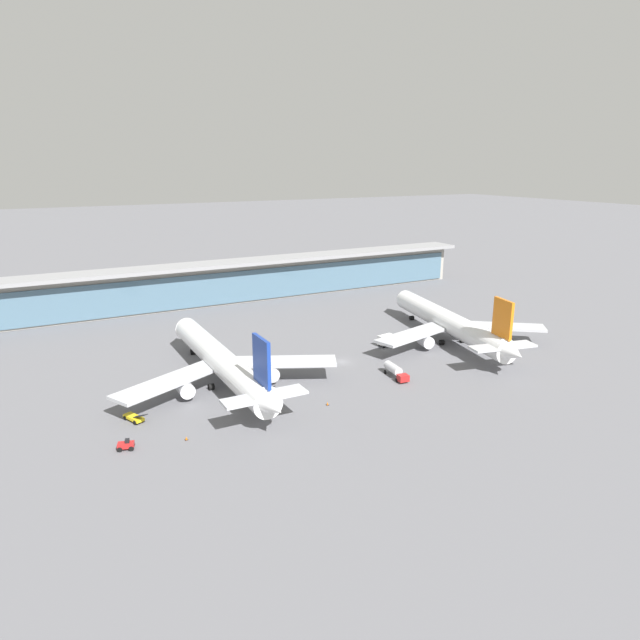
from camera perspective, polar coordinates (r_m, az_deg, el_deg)
ground_plane at (r=143.28m, az=2.20°, el=-4.28°), size 1200.00×1200.00×0.00m
airliner_left_stand at (r=128.84m, az=-9.98°, el=-4.18°), size 51.71×67.04×17.90m
airliner_centre_stand at (r=161.39m, az=13.13°, el=-0.28°), size 50.71×66.81×17.90m
service_truck_near_nose_red at (r=133.77m, az=7.68°, el=-5.12°), size 3.36×8.80×2.95m
service_truck_under_wing_olive at (r=156.56m, az=6.95°, el=-1.98°), size 7.57×3.41×3.10m
service_truck_mid_apron_red at (r=106.89m, az=-19.17°, el=-11.95°), size 3.24×2.50×2.05m
service_truck_by_tail_yellow at (r=117.12m, az=-18.40°, el=-9.42°), size 3.89×6.79×2.70m
service_truck_on_taxiway_yellow at (r=123.96m, az=-6.33°, el=-7.24°), size 5.19×6.24×2.70m
terminal_building at (r=206.38m, az=-8.27°, el=4.06°), size 188.94×12.80×15.20m
safety_cone_alpha at (r=107.51m, az=-13.47°, el=-11.65°), size 0.62×0.62×0.70m
safety_cone_bravo at (r=118.45m, az=0.77°, el=-8.53°), size 0.62×0.62×0.70m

